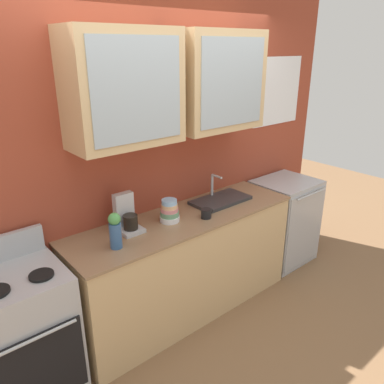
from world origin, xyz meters
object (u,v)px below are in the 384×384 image
stove_range (26,336)px  vase (115,230)px  bowl_stack (169,211)px  dishwasher (284,221)px  sink_faucet (220,199)px  coffee_maker (127,217)px  cup_near_sink (206,213)px

stove_range → vase: size_ratio=4.15×
bowl_stack → dishwasher: (1.52, -0.03, -0.54)m
vase → sink_faucet: bearing=6.7°
stove_range → sink_faucet: 1.86m
vase → coffee_maker: 0.28m
stove_range → dishwasher: size_ratio=1.20×
bowl_stack → cup_near_sink: bearing=-29.0°
vase → coffee_maker: bearing=42.4°
vase → dishwasher: size_ratio=0.29×
sink_faucet → dishwasher: size_ratio=0.59×
sink_faucet → bowl_stack: sink_faucet is taller
cup_near_sink → coffee_maker: 0.65m
bowl_stack → cup_near_sink: size_ratio=1.57×
vase → dishwasher: bearing=2.1°
cup_near_sink → sink_faucet: bearing=28.0°
dishwasher → stove_range: bearing=179.9°
bowl_stack → coffee_maker: bearing=166.7°
sink_faucet → bowl_stack: bearing=-177.2°
sink_faucet → vase: bearing=-173.3°
stove_range → coffee_maker: coffee_maker is taller
cup_near_sink → bowl_stack: bearing=151.0°
bowl_stack → vase: vase is taller
cup_near_sink → dishwasher: bearing=5.5°
dishwasher → coffee_maker: 1.95m
vase → cup_near_sink: 0.82m
coffee_maker → stove_range: bearing=-173.2°
cup_near_sink → coffee_maker: size_ratio=0.40×
stove_range → bowl_stack: bearing=1.1°
stove_range → bowl_stack: bowl_stack is taller
stove_range → cup_near_sink: stove_range is taller
sink_faucet → vase: size_ratio=2.04×
dishwasher → vase: bearing=-177.9°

